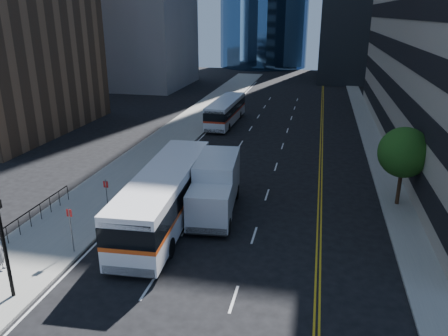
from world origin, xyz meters
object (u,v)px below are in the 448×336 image
Objects in this scene: bus_rear at (226,111)px; pedestrian at (0,255)px; box_truck at (215,186)px; street_tree at (404,153)px; lamp_post at (4,244)px; bus_front at (166,195)px.

bus_rear is 32.14m from pedestrian.
box_truck is at bearing -57.51° from pedestrian.
bus_rear reaches higher than pedestrian.
street_tree is at bearing -50.16° from bus_rear.
street_tree is 22.82m from lamp_post.
street_tree reaches higher than lamp_post.
bus_front is 3.21m from box_truck.
street_tree reaches higher than pedestrian.
box_truck reaches higher than bus_rear.
bus_front is 9.13m from pedestrian.
box_truck is (-11.33, -3.53, -1.86)m from street_tree.
lamp_post is (-18.00, -14.00, -0.92)m from street_tree.
street_tree is 23.53m from pedestrian.
bus_rear is at bearing -21.00° from pedestrian.
street_tree is at bearing 37.87° from lamp_post.
bus_rear is (-1.71, 25.00, -0.30)m from bus_front.
lamp_post is 2.71× the size of pedestrian.
pedestrian is (-8.54, -8.79, -0.79)m from box_truck.
box_truck is 4.31× the size of pedestrian.
bus_front is 1.78× the size of box_truck.
street_tree is at bearing 12.12° from box_truck.
pedestrian is at bearing 138.13° from lamp_post.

